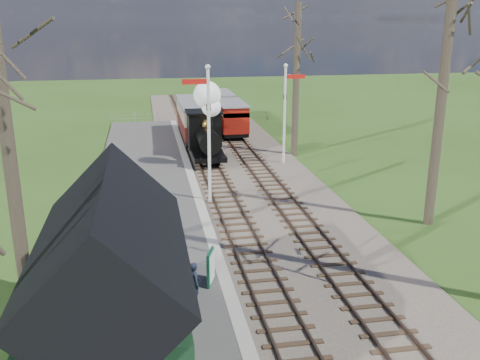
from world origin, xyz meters
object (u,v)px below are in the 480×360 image
at_px(red_carriage_b, 220,105).
at_px(person, 195,284).
at_px(semaphore_near, 207,125).
at_px(semaphore_far, 286,107).
at_px(coach, 196,118).
at_px(bench, 163,358).
at_px(locomotive, 206,127).
at_px(sign_board, 211,267).
at_px(station_shed, 113,295).
at_px(red_carriage_a, 231,117).

height_order(red_carriage_b, person, red_carriage_b).
height_order(semaphore_near, semaphore_far, semaphore_near).
relative_size(coach, bench, 5.48).
bearing_deg(person, red_carriage_b, -19.67).
bearing_deg(locomotive, sign_board, -96.31).
bearing_deg(semaphore_near, semaphore_far, 49.40).
bearing_deg(semaphore_near, station_shed, -106.38).
bearing_deg(sign_board, coach, 85.47).
relative_size(locomotive, bench, 3.43).
height_order(red_carriage_a, red_carriage_b, same).
xyz_separation_m(semaphore_far, locomotive, (-4.39, 1.01, -1.19)).
relative_size(coach, red_carriage_a, 1.64).
bearing_deg(locomotive, station_shed, -102.70).
height_order(coach, red_carriage_b, coach).
distance_m(station_shed, semaphore_near, 12.58).
height_order(coach, bench, coach).
xyz_separation_m(semaphore_far, sign_board, (-6.04, -13.95, -2.61)).
height_order(red_carriage_b, sign_board, red_carriage_b).
bearing_deg(red_carriage_b, semaphore_near, -99.74).
bearing_deg(person, sign_board, -37.51).
distance_m(semaphore_near, semaphore_far, 7.91).
relative_size(red_carriage_a, person, 3.51).
relative_size(semaphore_far, coach, 0.76).
height_order(semaphore_far, coach, semaphore_far).
bearing_deg(locomotive, semaphore_near, -96.16).
distance_m(station_shed, locomotive, 19.49).
xyz_separation_m(coach, red_carriage_a, (2.60, 1.05, -0.21)).
bearing_deg(coach, station_shed, -99.72).
bearing_deg(sign_board, semaphore_far, 66.59).
distance_m(coach, sign_board, 21.11).
relative_size(station_shed, person, 4.81).
bearing_deg(person, semaphore_far, -33.78).
bearing_deg(bench, semaphore_far, 66.96).
height_order(locomotive, bench, locomotive).
distance_m(station_shed, sign_board, 5.07).
bearing_deg(station_shed, locomotive, 77.30).
xyz_separation_m(locomotive, red_carriage_a, (2.61, 7.11, -0.79)).
relative_size(semaphore_far, person, 4.36).
height_order(semaphore_far, person, semaphore_far).
xyz_separation_m(red_carriage_a, person, (-4.87, -23.24, -0.51)).
relative_size(semaphore_near, red_carriage_b, 1.35).
distance_m(red_carriage_a, sign_board, 22.49).
height_order(locomotive, red_carriage_b, locomotive).
height_order(semaphore_near, locomotive, semaphore_near).
xyz_separation_m(bench, person, (1.03, 2.93, 0.30)).
relative_size(semaphore_near, sign_board, 5.70).
bearing_deg(red_carriage_a, semaphore_far, -77.68).
xyz_separation_m(station_shed, sign_board, (2.63, 4.05, -1.52)).
distance_m(semaphore_near, coach, 13.26).
bearing_deg(station_shed, red_carriage_a, 75.21).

